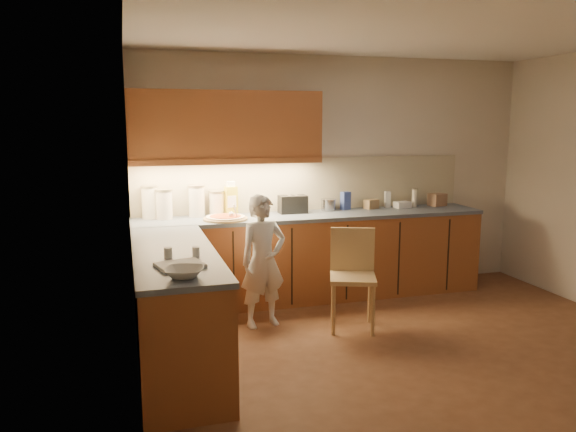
% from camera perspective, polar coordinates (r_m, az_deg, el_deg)
% --- Properties ---
extents(room, '(4.54, 4.50, 2.62)m').
position_cam_1_polar(room, '(4.51, 14.26, 6.49)').
color(room, brown).
rests_on(room, ground).
extents(l_counter, '(3.77, 2.62, 0.92)m').
position_cam_1_polar(l_counter, '(5.50, -1.37, -5.52)').
color(l_counter, '#98542C').
rests_on(l_counter, ground).
extents(backsplash, '(3.75, 0.02, 0.58)m').
position_cam_1_polar(backsplash, '(6.21, 1.74, 3.27)').
color(backsplash, '#BCB292').
rests_on(backsplash, l_counter).
extents(upper_cabinets, '(1.95, 0.36, 0.73)m').
position_cam_1_polar(upper_cabinets, '(5.80, -6.33, 9.08)').
color(upper_cabinets, '#98542C').
rests_on(upper_cabinets, ground).
extents(pizza_on_board, '(0.45, 0.45, 0.18)m').
position_cam_1_polar(pizza_on_board, '(5.66, -6.35, -0.19)').
color(pizza_on_board, tan).
rests_on(pizza_on_board, l_counter).
extents(child, '(0.50, 0.38, 1.24)m').
position_cam_1_polar(child, '(5.21, -2.55, -4.61)').
color(child, white).
rests_on(child, ground).
extents(wooden_chair, '(0.53, 0.53, 0.91)m').
position_cam_1_polar(wooden_chair, '(5.25, 6.58, -5.55)').
color(wooden_chair, tan).
rests_on(wooden_chair, ground).
extents(mixing_bowl, '(0.31, 0.31, 0.06)m').
position_cam_1_polar(mixing_bowl, '(3.65, -10.49, -5.65)').
color(mixing_bowl, white).
rests_on(mixing_bowl, l_counter).
extents(canister_a, '(0.17, 0.17, 0.34)m').
position_cam_1_polar(canister_a, '(5.84, -13.89, 1.39)').
color(canister_a, white).
rests_on(canister_a, l_counter).
extents(canister_b, '(0.17, 0.17, 0.30)m').
position_cam_1_polar(canister_b, '(5.79, -12.47, 1.21)').
color(canister_b, white).
rests_on(canister_b, l_counter).
extents(canister_c, '(0.17, 0.17, 0.33)m').
position_cam_1_polar(canister_c, '(5.87, -9.26, 1.55)').
color(canister_c, white).
rests_on(canister_c, l_counter).
extents(canister_d, '(0.16, 0.16, 0.26)m').
position_cam_1_polar(canister_d, '(5.91, -7.27, 1.31)').
color(canister_d, silver).
rests_on(canister_d, l_counter).
extents(oil_jug, '(0.14, 0.11, 0.36)m').
position_cam_1_polar(oil_jug, '(5.89, -5.80, 1.64)').
color(oil_jug, gold).
rests_on(oil_jug, l_counter).
extents(toaster, '(0.30, 0.17, 0.19)m').
position_cam_1_polar(toaster, '(6.02, 0.49, 1.20)').
color(toaster, black).
rests_on(toaster, l_counter).
extents(steel_pot, '(0.17, 0.17, 0.13)m').
position_cam_1_polar(steel_pot, '(6.21, 4.11, 1.16)').
color(steel_pot, '#A6A6AA').
rests_on(steel_pot, l_counter).
extents(blue_box, '(0.12, 0.10, 0.20)m').
position_cam_1_polar(blue_box, '(6.29, 5.87, 1.55)').
color(blue_box, '#34489C').
rests_on(blue_box, l_counter).
extents(card_box_a, '(0.17, 0.14, 0.10)m').
position_cam_1_polar(card_box_a, '(6.40, 8.46, 1.21)').
color(card_box_a, tan).
rests_on(card_box_a, l_counter).
extents(white_bottle, '(0.07, 0.07, 0.18)m').
position_cam_1_polar(white_bottle, '(6.52, 10.06, 1.68)').
color(white_bottle, silver).
rests_on(white_bottle, l_counter).
extents(flat_pack, '(0.19, 0.14, 0.07)m').
position_cam_1_polar(flat_pack, '(6.53, 11.53, 1.13)').
color(flat_pack, white).
rests_on(flat_pack, l_counter).
extents(tall_jar, '(0.07, 0.07, 0.21)m').
position_cam_1_polar(tall_jar, '(6.60, 12.73, 1.82)').
color(tall_jar, white).
rests_on(tall_jar, l_counter).
extents(card_box_b, '(0.21, 0.19, 0.14)m').
position_cam_1_polar(card_box_b, '(6.77, 14.92, 1.62)').
color(card_box_b, '#A27757').
rests_on(card_box_b, l_counter).
extents(dough_cloth, '(0.35, 0.31, 0.02)m').
position_cam_1_polar(dough_cloth, '(3.92, -10.93, -4.89)').
color(dough_cloth, white).
rests_on(dough_cloth, l_counter).
extents(spice_jar_a, '(0.07, 0.07, 0.08)m').
position_cam_1_polar(spice_jar_a, '(4.15, -12.08, -3.70)').
color(spice_jar_a, silver).
rests_on(spice_jar_a, l_counter).
extents(spice_jar_b, '(0.07, 0.07, 0.07)m').
position_cam_1_polar(spice_jar_b, '(4.17, -9.33, -3.61)').
color(spice_jar_b, white).
rests_on(spice_jar_b, l_counter).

